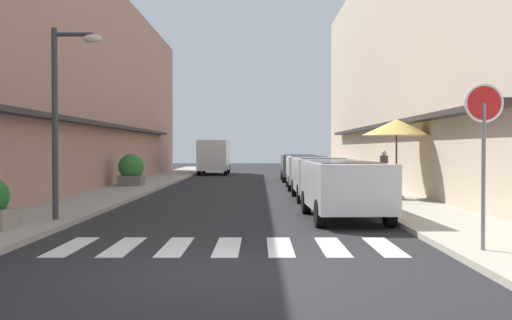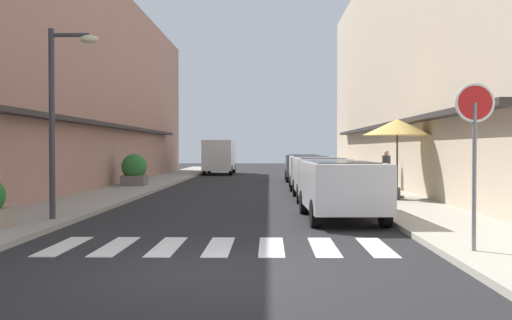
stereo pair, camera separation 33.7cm
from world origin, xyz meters
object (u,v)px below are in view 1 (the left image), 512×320
object	(u,v)px
round_street_sign	(484,122)
street_lamp	(64,100)
parked_car_far	(307,168)
parked_car_near	(344,183)
parked_car_mid	(320,173)
planter_midblock	(387,185)
planter_far	(131,170)
pedestrian_walking_near	(384,169)
parked_car_distant	(298,164)
delivery_van	(214,154)
cafe_umbrella	(397,128)

from	to	relation	value
round_street_sign	street_lamp	bearing A→B (deg)	152.95
parked_car_far	parked_car_near	bearing A→B (deg)	-90.00
parked_car_mid	planter_midblock	distance (m)	2.37
street_lamp	planter_far	distance (m)	13.18
parked_car_near	planter_midblock	distance (m)	5.41
round_street_sign	planter_far	world-z (taller)	round_street_sign
parked_car_near	street_lamp	xyz separation A→B (m)	(-6.73, -0.88, 2.01)
parked_car_mid	planter_far	distance (m)	10.04
parked_car_near	planter_midblock	world-z (taller)	parked_car_near
parked_car_near	round_street_sign	size ratio (longest dim) A/B	1.60
parked_car_far	round_street_sign	bearing A→B (deg)	-84.62
round_street_sign	pedestrian_walking_near	bearing A→B (deg)	84.43
round_street_sign	street_lamp	distance (m)	9.33
parked_car_distant	delivery_van	world-z (taller)	delivery_van
delivery_van	street_lamp	bearing A→B (deg)	-93.06
delivery_van	planter_midblock	xyz separation A→B (m)	(7.39, -21.72, -0.83)
round_street_sign	planter_far	xyz separation A→B (m)	(-9.48, 17.19, -1.41)
parked_car_far	pedestrian_walking_near	distance (m)	3.53
parked_car_mid	parked_car_far	distance (m)	5.50
parked_car_near	pedestrian_walking_near	xyz separation A→B (m)	(2.99, 9.55, 0.04)
delivery_van	cafe_umbrella	size ratio (longest dim) A/B	2.02
parked_car_mid	round_street_sign	xyz separation A→B (m)	(1.56, -11.04, 1.30)
cafe_umbrella	planter_midblock	world-z (taller)	cafe_umbrella
parked_car_near	delivery_van	xyz separation A→B (m)	(-5.26, 26.68, 0.48)
parked_car_far	pedestrian_walking_near	bearing A→B (deg)	-32.07
street_lamp	planter_midblock	xyz separation A→B (m)	(8.86, 5.84, -2.36)
parked_car_far	round_street_sign	size ratio (longest dim) A/B	1.64
parked_car_mid	parked_car_far	xyz separation A→B (m)	(0.00, 5.50, -0.00)
parked_car_mid	planter_midblock	bearing A→B (deg)	-24.21
round_street_sign	planter_far	bearing A→B (deg)	118.89
parked_car_far	street_lamp	distance (m)	14.17
pedestrian_walking_near	parked_car_distant	bearing A→B (deg)	136.39
round_street_sign	planter_midblock	xyz separation A→B (m)	(0.58, 10.08, -1.65)
cafe_umbrella	street_lamp	bearing A→B (deg)	-145.45
parked_car_near	planter_midblock	size ratio (longest dim) A/B	4.61
cafe_umbrella	planter_midblock	distance (m)	2.06
parked_car_near	parked_car_far	distance (m)	11.42
parked_car_far	street_lamp	bearing A→B (deg)	-118.67
parked_car_far	round_street_sign	world-z (taller)	round_street_sign
planter_far	parked_car_mid	bearing A→B (deg)	-37.83
planter_midblock	planter_far	world-z (taller)	planter_far
cafe_umbrella	pedestrian_walking_near	bearing A→B (deg)	84.06
parked_car_near	parked_car_distant	distance (m)	17.89
parked_car_far	parked_car_distant	size ratio (longest dim) A/B	1.07
round_street_sign	cafe_umbrella	distance (m)	10.69
parked_car_far	planter_far	xyz separation A→B (m)	(-7.93, 0.65, -0.11)
parked_car_mid	parked_car_far	size ratio (longest dim) A/B	0.99
round_street_sign	cafe_umbrella	xyz separation A→B (m)	(1.01, 10.63, 0.28)
delivery_van	planter_far	size ratio (longest dim) A/B	3.77
parked_car_far	planter_far	world-z (taller)	planter_far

